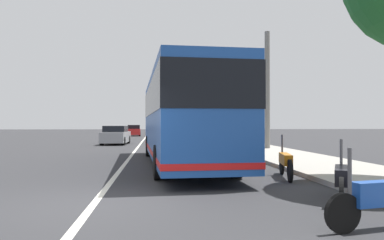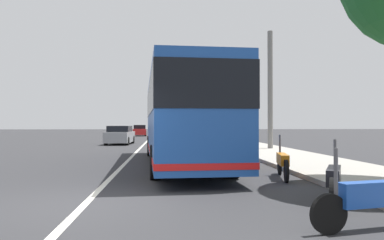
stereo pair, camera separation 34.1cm
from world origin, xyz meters
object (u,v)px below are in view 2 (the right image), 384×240
object	(u,v)px
car_far_distant	(120,135)
car_ahead_same_lane	(140,131)
motorcycle_angled	(334,180)
utility_pole	(270,91)
motorcycle_by_tree	(376,199)
coach_bus	(181,114)
motorcycle_mid_row	(283,162)
motorcycle_nearest_curb	(249,154)
car_side_street	(171,130)

from	to	relation	value
car_far_distant	car_ahead_same_lane	xyz separation A→B (m)	(21.34, -0.17, 0.00)
motorcycle_angled	utility_pole	xyz separation A→B (m)	(14.72, -3.02, 3.15)
motorcycle_by_tree	utility_pole	distance (m)	17.15
coach_bus	utility_pole	distance (m)	9.37
motorcycle_angled	motorcycle_mid_row	distance (m)	3.48
motorcycle_by_tree	motorcycle_nearest_curb	world-z (taller)	motorcycle_nearest_curb
coach_bus	car_ahead_same_lane	distance (m)	36.53
car_ahead_same_lane	car_far_distant	bearing A→B (deg)	-3.47
coach_bus	motorcycle_mid_row	world-z (taller)	coach_bus
motorcycle_by_tree	motorcycle_nearest_curb	distance (m)	8.18
coach_bus	car_ahead_same_lane	size ratio (longest dim) A/B	2.75
coach_bus	motorcycle_by_tree	distance (m)	9.78
motorcycle_angled	car_side_street	distance (m)	48.41
motorcycle_mid_row	utility_pole	distance (m)	12.04
motorcycle_nearest_curb	car_far_distant	distance (m)	17.40
coach_bus	car_ahead_same_lane	bearing A→B (deg)	3.13
car_ahead_same_lane	utility_pole	size ratio (longest dim) A/B	0.62
motorcycle_by_tree	car_ahead_same_lane	xyz separation A→B (m)	(45.61, 6.49, 0.24)
utility_pole	motorcycle_angled	bearing A→B (deg)	168.40
car_ahead_same_lane	motorcycle_mid_row	bearing A→B (deg)	6.55
car_far_distant	car_side_street	distance (m)	26.29
car_far_distant	utility_pole	world-z (taller)	utility_pole
car_far_distant	utility_pole	size ratio (longest dim) A/B	0.59
car_ahead_same_lane	coach_bus	bearing A→B (deg)	3.25
coach_bus	car_far_distant	bearing A→B (deg)	12.39
coach_bus	motorcycle_angled	distance (m)	8.13
motorcycle_angled	motorcycle_nearest_curb	bearing A→B (deg)	29.86
utility_pole	motorcycle_mid_row	bearing A→B (deg)	165.39
motorcycle_mid_row	utility_pole	xyz separation A→B (m)	(11.24, -2.93, 3.15)
motorcycle_by_tree	motorcycle_angled	distance (m)	1.84
utility_pole	coach_bus	bearing A→B (deg)	141.50
motorcycle_mid_row	car_far_distant	bearing A→B (deg)	31.59
coach_bus	motorcycle_nearest_curb	xyz separation A→B (m)	(-1.14, -2.47, -1.53)
car_far_distant	motorcycle_nearest_curb	bearing A→B (deg)	25.94
car_ahead_same_lane	motorcycle_nearest_curb	bearing A→B (deg)	6.77
motorcycle_angled	coach_bus	bearing A→B (deg)	47.56
motorcycle_by_tree	car_ahead_same_lane	world-z (taller)	car_ahead_same_lane
motorcycle_angled	motorcycle_by_tree	bearing A→B (deg)	-159.18
motorcycle_nearest_curb	car_far_distant	bearing A→B (deg)	24.69
motorcycle_mid_row	car_side_street	distance (m)	44.94
coach_bus	car_side_street	size ratio (longest dim) A/B	2.64
coach_bus	car_far_distant	distance (m)	15.57
car_far_distant	car_ahead_same_lane	world-z (taller)	car_ahead_same_lane
motorcycle_by_tree	utility_pole	size ratio (longest dim) A/B	0.31
motorcycle_by_tree	motorcycle_nearest_curb	bearing A→B (deg)	-101.66
car_far_distant	coach_bus	bearing A→B (deg)	19.08
motorcycle_nearest_curb	car_far_distant	size ratio (longest dim) A/B	0.55
motorcycle_nearest_curb	car_side_street	world-z (taller)	car_side_street
car_far_distant	car_side_street	bearing A→B (deg)	173.69
car_far_distant	utility_pole	distance (m)	12.89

